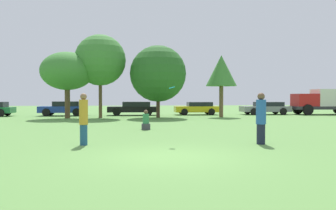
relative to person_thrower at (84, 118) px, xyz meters
name	(u,v)px	position (x,y,z in m)	size (l,w,h in m)	color
ground_plane	(166,157)	(2.62, -2.75, -0.93)	(120.00, 120.00, 0.00)	#5B8E42
person_thrower	(84,118)	(0.00, 0.00, 0.00)	(0.30, 0.30, 1.81)	navy
person_catcher	(261,118)	(6.25, -0.41, 0.00)	(0.35, 0.35, 1.83)	#191E33
frisbee	(172,88)	(3.12, 0.13, 1.09)	(0.22, 0.22, 0.09)	#19B2D8
bystander_sitting	(146,121)	(2.43, 5.72, -0.52)	(0.44, 0.37, 1.02)	#3F3F47
tree_0	(67,71)	(-3.30, 16.17, 2.78)	(4.18, 4.18, 5.23)	brown
tree_1	(100,60)	(-0.75, 16.44, 3.70)	(4.09, 4.09, 6.68)	brown
tree_2	(158,74)	(3.89, 16.25, 2.64)	(4.57, 4.57, 5.86)	#473323
tree_3	(221,71)	(9.18, 16.41, 2.90)	(2.57, 2.57, 5.16)	brown
parked_car_blue	(64,108)	(-4.25, 20.07, -0.25)	(4.16, 1.98, 1.29)	#1E389E
parked_car_black	(133,108)	(1.94, 20.21, -0.27)	(4.54, 1.97, 1.24)	black
parked_car_yellow	(197,108)	(7.93, 20.52, -0.30)	(4.10, 1.95, 1.20)	gold
parked_car_grey	(266,108)	(14.57, 20.26, -0.29)	(4.59, 2.02, 1.20)	slate
delivery_truck_red	(327,100)	(20.53, 19.89, 0.42)	(6.78, 2.32, 2.43)	#2D2D33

